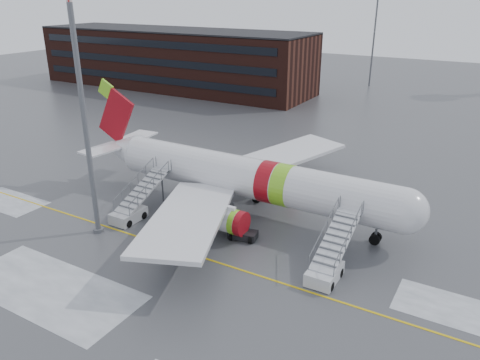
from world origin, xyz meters
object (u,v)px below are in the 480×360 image
Objects in this scene: airstair_fwd at (328,263)px; airstair_aft at (134,207)px; light_mast_near at (81,91)px; pushback_tug at (241,232)px; airliner at (242,177)px.

airstair_aft is at bearing 180.00° from airstair_fwd.
light_mast_near is at bearing -169.47° from airstair_fwd.
pushback_tug is at bearing 8.59° from airstair_aft.
airliner reaches higher than airstair_fwd.
airstair_fwd is at bearing 10.53° from light_mast_near.
pushback_tug is at bearing 169.20° from airstair_fwd.
light_mast_near reaches higher than airliner.
pushback_tug is at bearing -60.73° from airliner.
airliner is 13.27× the size of pushback_tug.
pushback_tug is 0.11× the size of light_mast_near.
airliner is 13.16m from airstair_fwd.
airliner is 10.49m from airstair_aft.
airstair_fwd is 0.32× the size of light_mast_near.
airliner is 6.31m from pushback_tug.
light_mast_near is at bearing -103.10° from airstair_aft.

